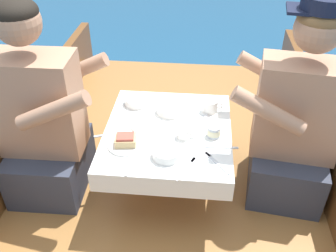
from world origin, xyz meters
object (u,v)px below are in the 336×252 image
at_px(person_starboard, 294,124).
at_px(sandwich, 125,140).
at_px(person_port, 43,122).
at_px(coffee_cup_port, 185,133).
at_px(coffee_cup_starboard, 210,106).
at_px(tin_can, 214,131).

bearing_deg(person_starboard, sandwich, 20.33).
distance_m(person_port, sandwich, 0.44).
relative_size(coffee_cup_port, coffee_cup_starboard, 0.87).
height_order(person_port, person_starboard, person_starboard).
bearing_deg(sandwich, tin_can, 15.37).
height_order(person_starboard, sandwich, person_starboard).
bearing_deg(coffee_cup_port, person_starboard, 9.79).
bearing_deg(sandwich, coffee_cup_starboard, 40.23).
height_order(person_port, coffee_cup_starboard, person_port).
xyz_separation_m(person_port, sandwich, (0.43, -0.09, -0.01)).
bearing_deg(person_starboard, coffee_cup_starboard, -12.61).
relative_size(person_port, sandwich, 9.68).
xyz_separation_m(sandwich, coffee_cup_starboard, (0.39, 0.33, 0.00)).
bearing_deg(coffee_cup_starboard, person_port, -163.39).
relative_size(person_starboard, sandwich, 9.84).
relative_size(person_port, tin_can, 15.09).
distance_m(sandwich, coffee_cup_starboard, 0.51).
bearing_deg(sandwich, person_port, 168.62).
xyz_separation_m(person_starboard, coffee_cup_starboard, (-0.41, 0.15, -0.02)).
xyz_separation_m(person_port, coffee_cup_starboard, (0.82, 0.24, -0.01)).
distance_m(sandwich, coffee_cup_port, 0.28).
bearing_deg(person_starboard, person_port, 11.96).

